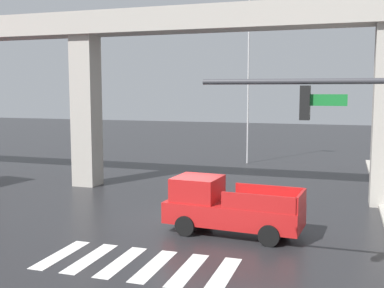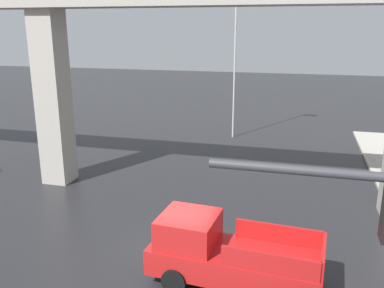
% 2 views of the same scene
% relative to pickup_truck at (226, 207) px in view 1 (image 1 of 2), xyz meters
% --- Properties ---
extents(ground_plane, '(120.00, 120.00, 0.00)m').
position_rel_pickup_truck_xyz_m(ground_plane, '(-1.83, 0.74, -0.99)').
color(ground_plane, '#232326').
extents(crosswalk_stripes, '(6.05, 2.80, 0.01)m').
position_rel_pickup_truck_xyz_m(crosswalk_stripes, '(-1.83, -4.03, -0.98)').
color(crosswalk_stripes, silver).
rests_on(crosswalk_stripes, ground).
extents(elevated_overpass, '(50.39, 1.86, 9.58)m').
position_rel_pickup_truck_xyz_m(elevated_overpass, '(-1.83, 6.53, 7.03)').
color(elevated_overpass, '#ADA89E').
rests_on(elevated_overpass, ground).
extents(pickup_truck, '(5.23, 2.38, 2.08)m').
position_rel_pickup_truck_xyz_m(pickup_truck, '(0.00, 0.00, 0.00)').
color(pickup_truck, red).
rests_on(pickup_truck, ground).
extents(flagpole, '(1.16, 0.12, 11.87)m').
position_rel_pickup_truck_xyz_m(flagpole, '(-2.55, 17.37, 5.78)').
color(flagpole, silver).
rests_on(flagpole, ground).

